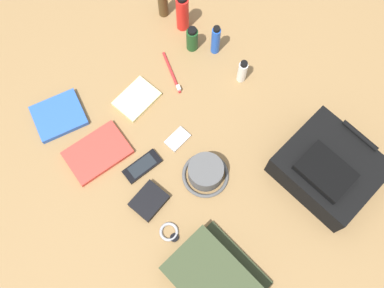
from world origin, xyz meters
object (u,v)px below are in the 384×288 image
(toothpaste_tube, at_px, (242,71))
(toiletry_pouch, at_px, (214,280))
(bucket_hat, at_px, (206,173))
(shampoo_bottle, at_px, (192,39))
(cologne_bottle, at_px, (163,0))
(wristwatch, at_px, (170,233))
(travel_guidebook, at_px, (97,153))
(toothbrush, at_px, (172,74))
(wallet, at_px, (149,201))
(notepad, at_px, (137,99))
(deodorant_spray, at_px, (216,40))
(media_player, at_px, (177,139))
(cell_phone, at_px, (142,166))
(sunscreen_spray, at_px, (182,13))
(paperback_novel, at_px, (59,116))
(backpack, at_px, (328,168))

(toothpaste_tube, bearing_deg, toiletry_pouch, -53.18)
(bucket_hat, bearing_deg, shampoo_bottle, 140.95)
(toothpaste_tube, bearing_deg, cologne_bottle, -178.96)
(shampoo_bottle, height_order, toothpaste_tube, shampoo_bottle)
(wristwatch, bearing_deg, travel_guidebook, 178.97)
(bucket_hat, distance_m, toothbrush, 0.41)
(cologne_bottle, height_order, travel_guidebook, cologne_bottle)
(wallet, bearing_deg, notepad, 138.52)
(deodorant_spray, distance_m, toothbrush, 0.20)
(wallet, bearing_deg, toothpaste_tube, 94.92)
(shampoo_bottle, height_order, media_player, shampoo_bottle)
(toiletry_pouch, distance_m, bucket_hat, 0.34)
(cell_phone, bearing_deg, wristwatch, -20.54)
(sunscreen_spray, height_order, wristwatch, sunscreen_spray)
(sunscreen_spray, height_order, paperback_novel, sunscreen_spray)
(toothbrush, bearing_deg, travel_guidebook, -83.40)
(toothpaste_tube, xyz_separation_m, travel_guidebook, (-0.14, -0.57, -0.04))
(backpack, relative_size, toothpaste_tube, 2.80)
(bucket_hat, height_order, cologne_bottle, cologne_bottle)
(paperback_novel, relative_size, wristwatch, 2.94)
(travel_guidebook, bearing_deg, backpack, 40.62)
(cell_phone, bearing_deg, wallet, -31.11)
(toiletry_pouch, xyz_separation_m, toothbrush, (-0.62, 0.41, -0.03))
(travel_guidebook, height_order, notepad, travel_guidebook)
(cologne_bottle, xyz_separation_m, wallet, (0.52, -0.55, -0.06))
(deodorant_spray, bearing_deg, backpack, -7.74)
(cologne_bottle, bearing_deg, shampoo_bottle, -8.28)
(backpack, xyz_separation_m, cologne_bottle, (-0.86, 0.06, 0.02))
(backpack, bearing_deg, travel_guidebook, -139.38)
(backpack, relative_size, cologne_bottle, 1.93)
(wristwatch, bearing_deg, cell_phone, 159.46)
(toiletry_pouch, height_order, shampoo_bottle, shampoo_bottle)
(sunscreen_spray, xyz_separation_m, travel_guidebook, (0.18, -0.58, -0.07))
(shampoo_bottle, relative_size, notepad, 0.74)
(toothpaste_tube, distance_m, toothbrush, 0.26)
(wallet, bearing_deg, travel_guidebook, 177.17)
(toothpaste_tube, bearing_deg, toothbrush, -137.13)
(deodorant_spray, xyz_separation_m, notepad, (-0.05, -0.35, -0.06))
(wristwatch, bearing_deg, notepad, 150.88)
(shampoo_bottle, bearing_deg, bucket_hat, -39.05)
(toiletry_pouch, relative_size, cologne_bottle, 1.75)
(media_player, distance_m, wristwatch, 0.33)
(cell_phone, relative_size, wallet, 1.25)
(cologne_bottle, bearing_deg, wristwatch, -41.48)
(bucket_hat, xyz_separation_m, shampoo_bottle, (-0.40, 0.32, 0.02))
(shampoo_bottle, height_order, deodorant_spray, deodorant_spray)
(bucket_hat, height_order, travel_guidebook, bucket_hat)
(toiletry_pouch, height_order, cologne_bottle, cologne_bottle)
(media_player, bearing_deg, sunscreen_spray, 134.09)
(paperback_novel, bearing_deg, cologne_bottle, 96.84)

